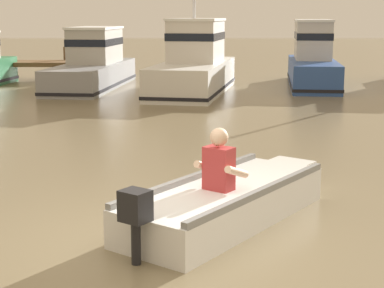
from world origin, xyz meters
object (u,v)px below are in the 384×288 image
object	(u,v)px
rowboat_with_person	(229,200)
moored_boat_white	(195,65)
moored_boat_blue	(313,62)
moored_boat_grey	(94,65)

from	to	relation	value
rowboat_with_person	moored_boat_white	size ratio (longest dim) A/B	0.53
rowboat_with_person	moored_boat_blue	bearing A→B (deg)	75.40
moored_boat_blue	moored_boat_white	bearing A→B (deg)	-156.19
moored_boat_grey	moored_boat_blue	xyz separation A→B (m)	(7.73, 0.49, 0.09)
moored_boat_grey	moored_boat_blue	world-z (taller)	moored_boat_blue
moored_boat_white	moored_boat_blue	distance (m)	4.60
moored_boat_grey	moored_boat_white	bearing A→B (deg)	-21.33
rowboat_with_person	moored_boat_grey	size ratio (longest dim) A/B	0.52
rowboat_with_person	moored_boat_white	world-z (taller)	moored_boat_white
moored_boat_grey	moored_boat_blue	distance (m)	7.74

